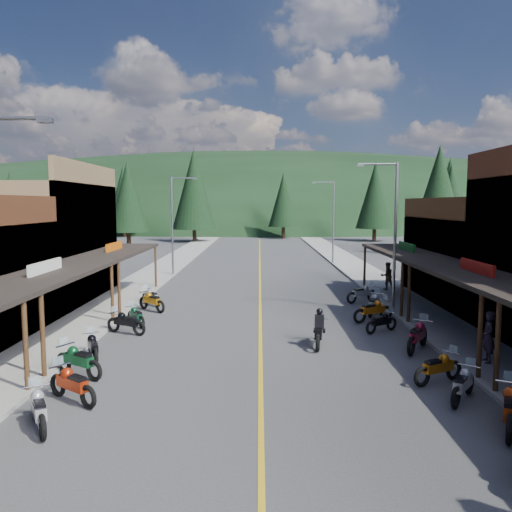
{
  "coord_description": "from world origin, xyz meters",
  "views": [
    {
      "loc": [
        -0.05,
        -18.22,
        5.86
      ],
      "look_at": [
        -0.23,
        8.94,
        3.0
      ],
      "focal_mm": 35.0,
      "sensor_mm": 36.0,
      "label": 1
    }
  ],
  "objects_px": {
    "bike_west_6": "(72,383)",
    "bike_west_9": "(126,321)",
    "pedestrian_east_b": "(387,276)",
    "pine_8": "(71,203)",
    "streetlight_1": "(174,221)",
    "bike_west_8": "(93,345)",
    "pine_5": "(449,192)",
    "bike_east_5": "(510,407)",
    "pine_9": "(450,199)",
    "bike_east_12": "(362,292)",
    "shop_east_3": "(491,260)",
    "pine_7": "(90,196)",
    "bike_east_7": "(438,366)",
    "bike_east_8": "(418,334)",
    "pine_0": "(11,200)",
    "pine_2": "(194,190)",
    "pine_4": "(375,195)",
    "rider_on_bike": "(319,331)",
    "pine_10": "(128,197)",
    "bike_east_10": "(373,309)",
    "pedestrian_east_a": "(488,337)",
    "bike_east_6": "(463,383)",
    "pine_1": "(123,196)",
    "bike_west_7": "(78,359)",
    "bike_east_9": "(382,321)",
    "pine_3": "(283,200)",
    "streetlight_3": "(332,218)",
    "bike_west_12": "(151,296)",
    "bike_west_11": "(152,300)",
    "shop_west_3": "(29,243)",
    "pine_11": "(439,192)",
    "bike_east_11": "(374,303)"
  },
  "relations": [
    {
      "from": "bike_east_7",
      "to": "bike_east_8",
      "type": "distance_m",
      "value": 3.68
    },
    {
      "from": "bike_west_6",
      "to": "bike_east_9",
      "type": "xyz_separation_m",
      "value": [
        11.09,
        8.17,
        -0.08
      ]
    },
    {
      "from": "pine_9",
      "to": "bike_east_8",
      "type": "relative_size",
      "value": 4.61
    },
    {
      "from": "shop_west_3",
      "to": "bike_east_5",
      "type": "distance_m",
      "value": 26.64
    },
    {
      "from": "streetlight_1",
      "to": "pedestrian_east_a",
      "type": "bearing_deg",
      "value": -56.19
    },
    {
      "from": "shop_east_3",
      "to": "pine_7",
      "type": "xyz_separation_m",
      "value": [
        -45.75,
        64.7,
        4.7
      ]
    },
    {
      "from": "bike_east_9",
      "to": "pedestrian_east_a",
      "type": "xyz_separation_m",
      "value": [
        2.67,
        -4.73,
        0.56
      ]
    },
    {
      "from": "streetlight_1",
      "to": "pine_0",
      "type": "xyz_separation_m",
      "value": [
        -33.05,
        40.0,
        2.02
      ]
    },
    {
      "from": "streetlight_1",
      "to": "bike_east_10",
      "type": "bearing_deg",
      "value": -51.71
    },
    {
      "from": "bike_east_12",
      "to": "streetlight_3",
      "type": "bearing_deg",
      "value": 149.92
    },
    {
      "from": "pine_10",
      "to": "bike_east_8",
      "type": "xyz_separation_m",
      "value": [
        24.27,
        -48.75,
        -6.12
      ]
    },
    {
      "from": "pine_8",
      "to": "bike_west_6",
      "type": "xyz_separation_m",
      "value": [
        16.44,
        -44.07,
        -5.36
      ]
    },
    {
      "from": "shop_east_3",
      "to": "bike_west_11",
      "type": "xyz_separation_m",
      "value": [
        -19.68,
        -2.76,
        -1.91
      ]
    },
    {
      "from": "pine_3",
      "to": "bike_east_10",
      "type": "distance_m",
      "value": 60.21
    },
    {
      "from": "pine_5",
      "to": "bike_east_5",
      "type": "distance_m",
      "value": 82.9
    },
    {
      "from": "pine_3",
      "to": "pedestrian_east_a",
      "type": "height_order",
      "value": "pine_3"
    },
    {
      "from": "pine_11",
      "to": "bike_west_8",
      "type": "distance_m",
      "value": 46.67
    },
    {
      "from": "pine_2",
      "to": "bike_west_9",
      "type": "distance_m",
      "value": 54.92
    },
    {
      "from": "pine_9",
      "to": "bike_east_12",
      "type": "height_order",
      "value": "pine_9"
    },
    {
      "from": "pine_0",
      "to": "bike_west_9",
      "type": "relative_size",
      "value": 5.31
    },
    {
      "from": "pine_4",
      "to": "rider_on_bike",
      "type": "xyz_separation_m",
      "value": [
        -15.6,
        -58.17,
        -6.57
      ]
    },
    {
      "from": "bike_east_5",
      "to": "bike_east_6",
      "type": "relative_size",
      "value": 1.16
    },
    {
      "from": "pine_7",
      "to": "bike_west_12",
      "type": "xyz_separation_m",
      "value": [
        25.7,
        -65.86,
        -6.69
      ]
    },
    {
      "from": "shop_west_3",
      "to": "pine_3",
      "type": "height_order",
      "value": "pine_3"
    },
    {
      "from": "bike_west_6",
      "to": "bike_west_9",
      "type": "height_order",
      "value": "bike_west_6"
    },
    {
      "from": "pine_4",
      "to": "bike_west_11",
      "type": "bearing_deg",
      "value": -114.94
    },
    {
      "from": "pine_2",
      "to": "bike_east_10",
      "type": "distance_m",
      "value": 54.69
    },
    {
      "from": "streetlight_1",
      "to": "bike_east_7",
      "type": "height_order",
      "value": "streetlight_1"
    },
    {
      "from": "bike_east_11",
      "to": "bike_west_12",
      "type": "bearing_deg",
      "value": -165.07
    },
    {
      "from": "pedestrian_east_a",
      "to": "pine_10",
      "type": "bearing_deg",
      "value": -146.2
    },
    {
      "from": "bike_west_6",
      "to": "pine_0",
      "type": "bearing_deg",
      "value": 64.11
    },
    {
      "from": "pine_10",
      "to": "bike_east_10",
      "type": "distance_m",
      "value": 50.22
    },
    {
      "from": "pedestrian_east_b",
      "to": "pine_8",
      "type": "bearing_deg",
      "value": -50.14
    },
    {
      "from": "bike_east_6",
      "to": "bike_west_12",
      "type": "bearing_deg",
      "value": 168.76
    },
    {
      "from": "streetlight_1",
      "to": "bike_west_8",
      "type": "xyz_separation_m",
      "value": [
        0.63,
        -21.96,
        -3.92
      ]
    },
    {
      "from": "shop_east_3",
      "to": "bike_west_7",
      "type": "height_order",
      "value": "shop_east_3"
    },
    {
      "from": "pedestrian_east_b",
      "to": "bike_west_11",
      "type": "bearing_deg",
      "value": 12.84
    },
    {
      "from": "pine_0",
      "to": "pedestrian_east_b",
      "type": "relative_size",
      "value": 5.99
    },
    {
      "from": "pine_1",
      "to": "bike_west_7",
      "type": "xyz_separation_m",
      "value": [
        17.83,
        -71.88,
        -6.61
      ]
    },
    {
      "from": "pine_1",
      "to": "bike_west_11",
      "type": "bearing_deg",
      "value": -73.62
    },
    {
      "from": "pine_2",
      "to": "bike_east_7",
      "type": "xyz_separation_m",
      "value": [
        15.8,
        -60.4,
        -7.41
      ]
    },
    {
      "from": "pine_4",
      "to": "bike_west_6",
      "type": "relative_size",
      "value": 5.79
    },
    {
      "from": "pine_7",
      "to": "pedestrian_east_a",
      "type": "xyz_separation_m",
      "value": [
        40.2,
        -76.63,
        -6.15
      ]
    },
    {
      "from": "pine_7",
      "to": "bike_east_6",
      "type": "distance_m",
      "value": 88.71
    },
    {
      "from": "bike_east_8",
      "to": "bike_east_9",
      "type": "bearing_deg",
      "value": 138.01
    },
    {
      "from": "streetlight_1",
      "to": "pine_10",
      "type": "height_order",
      "value": "pine_10"
    },
    {
      "from": "bike_east_6",
      "to": "bike_east_8",
      "type": "xyz_separation_m",
      "value": [
        0.27,
        5.13,
        0.1
      ]
    },
    {
      "from": "bike_east_12",
      "to": "pedestrian_east_a",
      "type": "distance_m",
      "value": 11.83
    },
    {
      "from": "pedestrian_east_a",
      "to": "rider_on_bike",
      "type": "bearing_deg",
      "value": -106.48
    },
    {
      "from": "pine_4",
      "to": "bike_east_8",
      "type": "distance_m",
      "value": 60.27
    }
  ]
}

